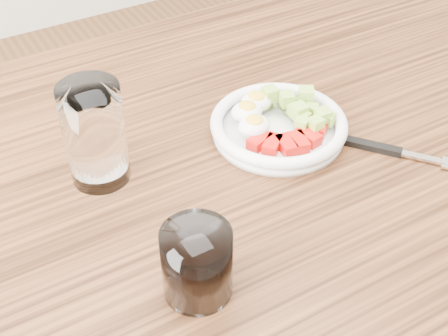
# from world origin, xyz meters

# --- Properties ---
(dining_table) EXTENTS (1.50, 0.90, 0.77)m
(dining_table) POSITION_xyz_m (0.00, 0.00, 0.67)
(dining_table) COLOR brown
(dining_table) RESTS_ON ground
(bowl) EXTENTS (0.19, 0.19, 0.05)m
(bowl) POSITION_xyz_m (0.11, 0.07, 0.79)
(bowl) COLOR white
(bowl) RESTS_ON dining_table
(fork) EXTENTS (0.14, 0.17, 0.01)m
(fork) POSITION_xyz_m (0.21, -0.04, 0.77)
(fork) COLOR black
(fork) RESTS_ON dining_table
(water_glass) EXTENTS (0.08, 0.08, 0.13)m
(water_glass) POSITION_xyz_m (-0.14, 0.11, 0.84)
(water_glass) COLOR white
(water_glass) RESTS_ON dining_table
(coffee_glass) EXTENTS (0.07, 0.07, 0.08)m
(coffee_glass) POSITION_xyz_m (-0.12, -0.12, 0.81)
(coffee_glass) COLOR white
(coffee_glass) RESTS_ON dining_table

